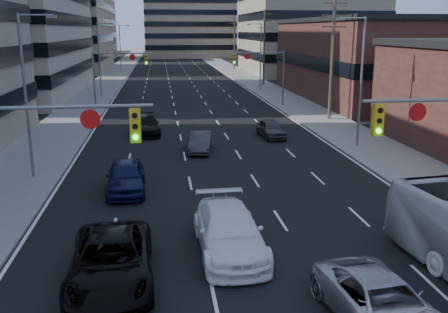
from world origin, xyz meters
TOP-DOWN VIEW (x-y plane):
  - road_surface at (0.00, 130.00)m, footprint 18.00×300.00m
  - sidewalk_left at (-11.50, 130.00)m, footprint 5.00×300.00m
  - sidewalk_right at (11.50, 130.00)m, footprint 5.00×300.00m
  - office_left_far at (-24.00, 100.00)m, footprint 20.00×30.00m
  - storefront_right_mid at (24.00, 50.00)m, footprint 20.00×30.00m
  - office_right_far at (25.00, 88.00)m, footprint 22.00×28.00m
  - bg_block_left at (-28.00, 140.00)m, footprint 24.00×24.00m
  - bg_block_right at (32.00, 130.00)m, footprint 22.00×22.00m
  - signal_near_left at (-7.45, 8.00)m, footprint 6.59×0.33m
  - signal_far_left at (-7.68, 45.00)m, footprint 6.09×0.33m
  - signal_far_right at (7.68, 45.00)m, footprint 6.09×0.33m
  - utility_pole_block at (12.20, 36.00)m, footprint 2.20×0.28m
  - utility_pole_midblock at (12.20, 66.00)m, footprint 2.20×0.28m
  - utility_pole_distant at (12.20, 96.00)m, footprint 2.20×0.28m
  - streetlight_left_near at (-10.34, 20.00)m, footprint 2.03×0.22m
  - streetlight_left_mid at (-10.34, 55.00)m, footprint 2.03×0.22m
  - streetlight_left_far at (-10.34, 90.00)m, footprint 2.03×0.22m
  - streetlight_right_near at (10.34, 25.00)m, footprint 2.03×0.22m
  - streetlight_right_far at (10.34, 60.00)m, footprint 2.03×0.22m
  - black_pickup at (-5.04, 7.24)m, footprint 2.88×5.90m
  - white_van at (-0.87, 9.16)m, footprint 2.46×5.81m
  - silver_suv at (2.69, 3.73)m, footprint 3.02×5.43m
  - sedan_blue at (-5.16, 17.02)m, footprint 2.08×4.84m
  - sedan_grey_center at (-0.63, 25.29)m, footprint 1.96×4.20m
  - sedan_black_far at (-4.46, 31.70)m, footprint 2.40×5.17m
  - sedan_grey_right at (5.18, 29.21)m, footprint 1.90×4.16m

SIDE VIEW (x-z plane):
  - road_surface at x=0.00m, z-range 0.00..0.02m
  - sidewalk_left at x=-11.50m, z-range 0.00..0.15m
  - sidewalk_right at x=11.50m, z-range 0.00..0.15m
  - sedan_grey_center at x=-0.63m, z-range 0.00..1.33m
  - sedan_grey_right at x=5.18m, z-range 0.00..1.38m
  - silver_suv at x=2.69m, z-range 0.00..1.44m
  - sedan_black_far at x=-4.46m, z-range 0.00..1.46m
  - black_pickup at x=-5.04m, z-range 0.00..1.62m
  - sedan_blue at x=-5.16m, z-range 0.00..1.63m
  - white_van at x=-0.87m, z-range 0.00..1.67m
  - signal_far_left at x=-7.68m, z-range 1.30..7.30m
  - signal_far_right at x=7.68m, z-range 1.30..7.30m
  - signal_near_left at x=-7.45m, z-range 1.33..7.33m
  - storefront_right_mid at x=24.00m, z-range 0.00..9.00m
  - streetlight_left_near at x=-10.34m, z-range 0.55..9.55m
  - streetlight_left_mid at x=-10.34m, z-range 0.55..9.55m
  - streetlight_left_far at x=-10.34m, z-range 0.55..9.55m
  - streetlight_right_near at x=10.34m, z-range 0.55..9.55m
  - streetlight_right_far at x=10.34m, z-range 0.55..9.55m
  - utility_pole_block at x=12.20m, z-range 0.28..11.28m
  - utility_pole_midblock at x=12.20m, z-range 0.28..11.28m
  - utility_pole_distant at x=12.20m, z-range 0.28..11.28m
  - bg_block_right at x=32.00m, z-range 0.00..12.00m
  - office_right_far at x=25.00m, z-range 0.00..14.00m
  - office_left_far at x=-24.00m, z-range 0.00..16.00m
  - bg_block_left at x=-28.00m, z-range 0.00..20.00m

